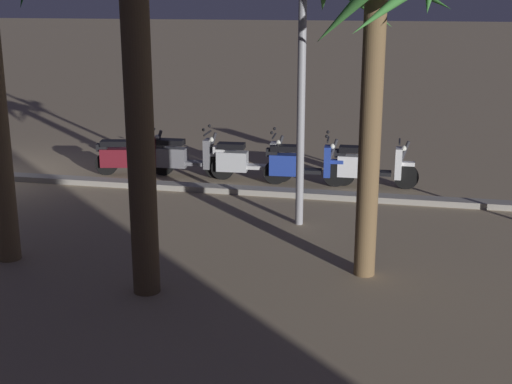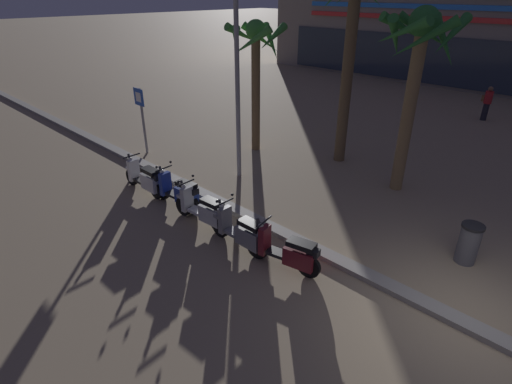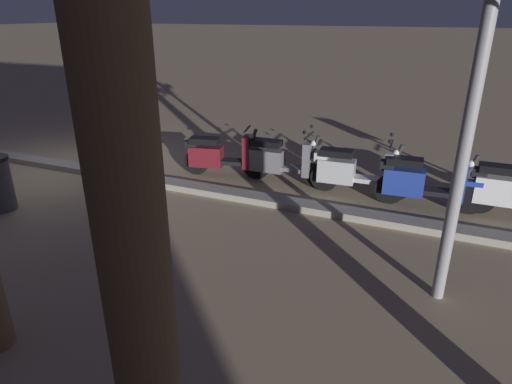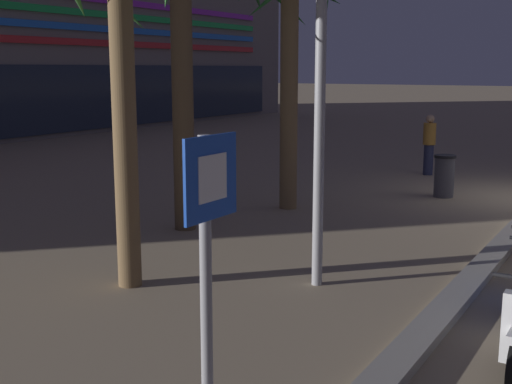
% 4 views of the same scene
% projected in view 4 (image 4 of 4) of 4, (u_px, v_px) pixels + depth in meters
% --- Properties ---
extents(crossing_sign, '(0.60, 0.13, 2.40)m').
position_uv_depth(crossing_sign, '(208.00, 259.00, 4.79)').
color(crossing_sign, '#939399').
rests_on(crossing_sign, ground).
extents(palm_tree_mid_walkway, '(2.12, 2.13, 4.61)m').
position_uv_depth(palm_tree_mid_walkway, '(119.00, 14.00, 8.24)').
color(palm_tree_mid_walkway, brown).
rests_on(palm_tree_mid_walkway, ground).
extents(palm_tree_near_sign, '(2.29, 2.29, 5.15)m').
position_uv_depth(palm_tree_near_sign, '(289.00, 15.00, 13.07)').
color(palm_tree_near_sign, olive).
rests_on(palm_tree_near_sign, ground).
extents(pedestrian_strolling_near_curb, '(0.45, 0.39, 1.64)m').
position_uv_depth(pedestrian_strolling_near_curb, '(429.00, 143.00, 17.95)').
color(pedestrian_strolling_near_curb, '#2D3351').
rests_on(pedestrian_strolling_near_curb, ground).
extents(litter_bin, '(0.48, 0.48, 0.95)m').
position_uv_depth(litter_bin, '(444.00, 176.00, 14.91)').
color(litter_bin, '#56565B').
rests_on(litter_bin, ground).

